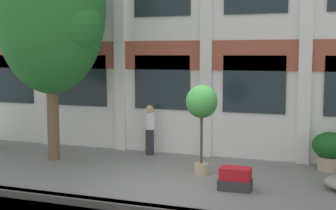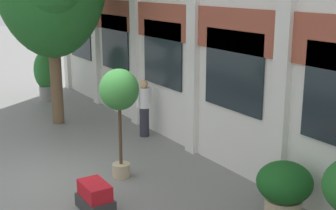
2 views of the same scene
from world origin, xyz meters
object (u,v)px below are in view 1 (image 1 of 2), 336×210
object	(u,v)px
potted_plant_square_trough	(235,179)
resident_by_doorway	(150,128)
potted_plant_tall_urn	(202,107)
potted_plant_stone_basin	(331,149)
broadleaf_tree	(50,13)

from	to	relation	value
potted_plant_square_trough	resident_by_doorway	distance (m)	4.41
potted_plant_square_trough	potted_plant_tall_urn	bearing A→B (deg)	136.26
potted_plant_stone_basin	resident_by_doorway	distance (m)	5.36
potted_plant_stone_basin	potted_plant_square_trough	size ratio (longest dim) A/B	1.31
resident_by_doorway	potted_plant_tall_urn	bearing A→B (deg)	127.56
potted_plant_stone_basin	resident_by_doorway	size ratio (longest dim) A/B	0.67
broadleaf_tree	potted_plant_tall_urn	xyz separation A→B (m)	(4.64, -0.20, -2.54)
potted_plant_tall_urn	potted_plant_stone_basin	distance (m)	3.75
potted_plant_square_trough	resident_by_doorway	size ratio (longest dim) A/B	0.51
resident_by_doorway	potted_plant_stone_basin	bearing A→B (deg)	164.87
broadleaf_tree	potted_plant_square_trough	world-z (taller)	broadleaf_tree
potted_plant_stone_basin	resident_by_doorway	bearing A→B (deg)	178.20
potted_plant_square_trough	resident_by_doorway	world-z (taller)	resident_by_doorway
broadleaf_tree	potted_plant_stone_basin	xyz separation A→B (m)	(7.81, 1.41, -3.74)
broadleaf_tree	potted_plant_square_trough	xyz separation A→B (m)	(5.77, -1.28, -4.08)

